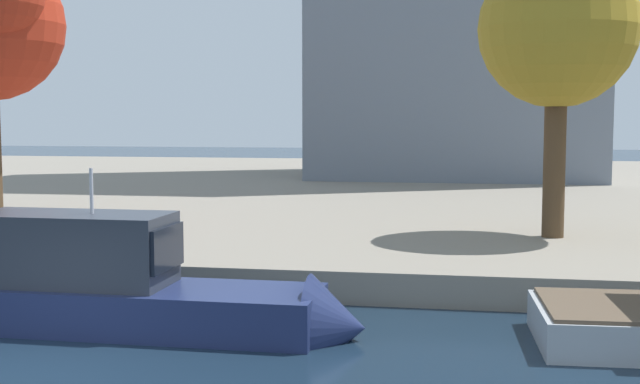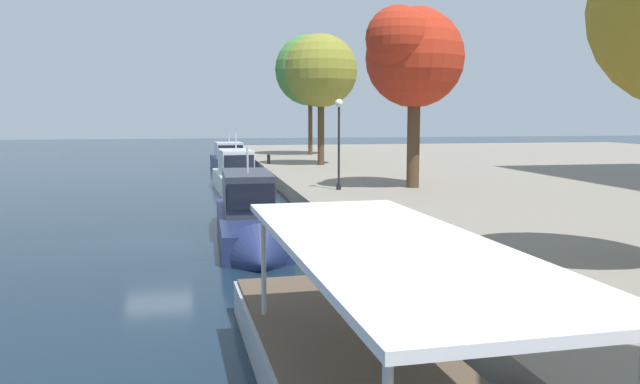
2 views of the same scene
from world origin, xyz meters
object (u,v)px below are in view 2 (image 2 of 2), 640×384
object	(u,v)px
lamp_post	(339,132)
tree_3	(324,69)
motor_yacht_2	(250,222)
motor_yacht_0	(230,162)
tree_1	(311,69)
tree_4	(413,52)
mooring_bollard_0	(269,159)
motor_yacht_1	(238,181)

from	to	relation	value
lamp_post	tree_3	distance (m)	17.90
motor_yacht_2	motor_yacht_0	bearing A→B (deg)	179.12
lamp_post	tree_3	bearing A→B (deg)	171.36
motor_yacht_2	tree_3	bearing A→B (deg)	163.39
tree_1	motor_yacht_2	bearing A→B (deg)	-13.43
lamp_post	motor_yacht_0	bearing A→B (deg)	-168.71
motor_yacht_2	tree_3	size ratio (longest dim) A/B	1.03
lamp_post	tree_4	bearing A→B (deg)	94.11
motor_yacht_2	tree_4	world-z (taller)	tree_4
lamp_post	tree_1	bearing A→B (deg)	172.77
motor_yacht_2	mooring_bollard_0	world-z (taller)	motor_yacht_2
motor_yacht_0	motor_yacht_1	size ratio (longest dim) A/B	0.79
mooring_bollard_0	tree_1	size ratio (longest dim) A/B	0.06
mooring_bollard_0	tree_3	world-z (taller)	tree_3
motor_yacht_2	tree_1	size ratio (longest dim) A/B	0.89
motor_yacht_0	tree_3	bearing A→B (deg)	46.82
motor_yacht_1	lamp_post	world-z (taller)	lamp_post
motor_yacht_1	tree_4	xyz separation A→B (m)	(6.46, 9.13, 7.50)
motor_yacht_1	lamp_post	size ratio (longest dim) A/B	2.04
mooring_bollard_0	tree_4	size ratio (longest dim) A/B	0.08
tree_3	tree_4	bearing A→B (deg)	5.24
lamp_post	mooring_bollard_0	bearing A→B (deg)	-175.00
mooring_bollard_0	lamp_post	distance (m)	19.34
motor_yacht_0	tree_1	world-z (taller)	tree_1
motor_yacht_2	tree_1	distance (m)	41.10
tree_1	lamp_post	bearing A→B (deg)	-7.23
lamp_post	tree_3	xyz separation A→B (m)	(-17.13, 2.60, 4.50)
motor_yacht_1	mooring_bollard_0	xyz separation A→B (m)	(-12.32, 3.31, 0.54)
motor_yacht_0	mooring_bollard_0	xyz separation A→B (m)	(4.00, 2.93, 0.54)
motor_yacht_2	lamp_post	world-z (taller)	lamp_post
motor_yacht_0	tree_3	world-z (taller)	tree_3
lamp_post	tree_1	distance (m)	30.98
motor_yacht_2	mooring_bollard_0	xyz separation A→B (m)	(-27.90, 3.82, 0.55)
motor_yacht_0	mooring_bollard_0	world-z (taller)	motor_yacht_0
lamp_post	tree_3	size ratio (longest dim) A/B	0.47
motor_yacht_1	motor_yacht_2	world-z (taller)	motor_yacht_1
mooring_bollard_0	lamp_post	size ratio (longest dim) A/B	0.16
tree_1	tree_4	size ratio (longest dim) A/B	1.20
motor_yacht_1	tree_3	bearing A→B (deg)	140.95
tree_1	tree_3	distance (m)	13.21
motor_yacht_0	mooring_bollard_0	size ratio (longest dim) A/B	10.03
motor_yacht_0	motor_yacht_2	size ratio (longest dim) A/B	0.72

